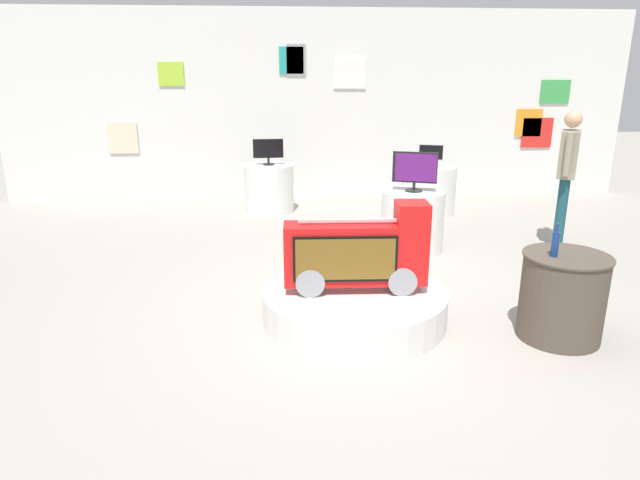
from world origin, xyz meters
TOP-DOWN VIEW (x-y plane):
  - ground_plane at (0.00, 0.00)m, footprint 30.00×30.00m
  - back_wall_display at (0.01, 4.95)m, footprint 10.61×0.13m
  - main_display_pedestal at (-0.09, -0.17)m, footprint 1.61×1.61m
  - novelty_firetruck_tv at (-0.07, -0.18)m, footprint 1.23×0.38m
  - display_pedestal_left_rear at (1.56, 3.58)m, footprint 0.84×0.84m
  - tv_on_left_rear at (1.56, 3.57)m, footprint 0.37×0.19m
  - display_pedestal_center_rear at (0.88, 1.78)m, footprint 0.76×0.76m
  - tv_on_center_rear at (0.89, 1.77)m, footprint 0.51×0.21m
  - display_pedestal_right_rear at (-0.88, 3.89)m, footprint 0.76×0.76m
  - tv_on_right_rear at (-0.88, 3.89)m, footprint 0.46×0.17m
  - side_table_round at (1.55, -0.63)m, footprint 0.69×0.69m
  - bottle_on_side_table at (1.42, -0.65)m, footprint 0.06×0.06m
  - shopper_browsing_near_truck at (2.73, 1.73)m, footprint 0.36×0.50m

SIDE VIEW (x-z plane):
  - ground_plane at x=0.00m, z-range 0.00..0.00m
  - main_display_pedestal at x=-0.09m, z-range 0.00..0.29m
  - side_table_round at x=1.55m, z-range 0.01..0.72m
  - display_pedestal_left_rear at x=1.56m, z-range 0.00..0.74m
  - display_pedestal_center_rear at x=0.88m, z-range 0.00..0.74m
  - display_pedestal_right_rear at x=-0.88m, z-range 0.00..0.74m
  - novelty_firetruck_tv at x=-0.07m, z-range 0.22..0.99m
  - bottle_on_side_table at x=1.42m, z-range 0.69..0.96m
  - tv_on_left_rear at x=1.56m, z-range 0.75..1.08m
  - tv_on_right_rear at x=-0.88m, z-range 0.77..1.16m
  - shopper_browsing_near_truck at x=2.73m, z-range 0.15..1.82m
  - tv_on_center_rear at x=0.89m, z-range 0.76..1.23m
  - back_wall_display at x=0.01m, z-range 0.00..3.11m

